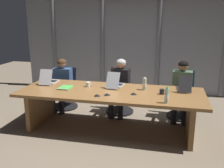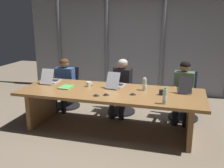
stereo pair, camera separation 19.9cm
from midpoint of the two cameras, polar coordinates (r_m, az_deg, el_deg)
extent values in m
plane|color=#7F705B|center=(4.76, -1.53, -10.17)|extent=(12.33, 12.33, 0.00)
cube|color=olive|center=(4.51, -1.59, -1.89)|extent=(3.28, 1.19, 0.05)
cube|color=black|center=(4.53, -1.58, -2.67)|extent=(2.79, 0.10, 0.06)
cube|color=brown|center=(5.14, -16.81, -4.75)|extent=(0.08, 1.01, 0.69)
cube|color=brown|center=(4.51, 15.99, -7.49)|extent=(0.08, 1.01, 0.69)
cube|color=gray|center=(6.88, 3.90, 10.39)|extent=(6.16, 0.10, 2.96)
cylinder|color=slate|center=(7.53, -13.75, 10.40)|extent=(0.12, 0.12, 2.90)
cylinder|color=slate|center=(7.01, -3.03, 10.49)|extent=(0.12, 0.12, 2.90)
cylinder|color=slate|center=(6.75, 9.65, 10.13)|extent=(0.12, 0.12, 2.90)
cube|color=#BCBCC1|center=(5.27, -14.72, 0.50)|extent=(0.26, 0.34, 0.02)
cube|color=black|center=(5.29, -14.62, 0.67)|extent=(0.22, 0.19, 0.00)
cube|color=#BCBCC1|center=(5.03, -15.92, 1.49)|extent=(0.25, 0.16, 0.28)
cube|color=black|center=(5.04, -15.90, 1.54)|extent=(0.23, 0.14, 0.25)
cube|color=#A8ADB7|center=(4.84, -0.10, -0.27)|extent=(0.27, 0.36, 0.02)
cube|color=black|center=(4.86, -0.01, -0.09)|extent=(0.22, 0.20, 0.00)
cube|color=#A8ADB7|center=(4.58, -1.06, 0.80)|extent=(0.25, 0.17, 0.29)
cube|color=black|center=(4.59, -1.04, 0.85)|extent=(0.23, 0.15, 0.26)
cube|color=#2D2D33|center=(4.73, 14.66, -1.14)|extent=(0.24, 0.33, 0.02)
cube|color=black|center=(4.75, 14.64, -0.94)|extent=(0.20, 0.19, 0.00)
cube|color=#2D2D33|center=(4.49, 15.03, -0.04)|extent=(0.23, 0.13, 0.28)
cube|color=black|center=(4.50, 15.02, 0.00)|extent=(0.20, 0.11, 0.25)
cube|color=#2D2D38|center=(5.84, -11.82, -1.44)|extent=(0.54, 0.54, 0.08)
cube|color=#2D2D38|center=(5.95, -10.82, 1.61)|extent=(0.44, 0.17, 0.46)
cylinder|color=#262628|center=(5.90, -11.72, -3.33)|extent=(0.05, 0.05, 0.33)
cylinder|color=black|center=(5.96, -11.63, -5.00)|extent=(0.60, 0.60, 0.04)
cube|color=#511E19|center=(5.44, 0.74, -2.35)|extent=(0.54, 0.54, 0.08)
cube|color=#511E19|center=(5.57, 0.93, 1.19)|extent=(0.44, 0.18, 0.51)
cylinder|color=#262628|center=(5.50, 0.74, -4.36)|extent=(0.05, 0.05, 0.33)
cylinder|color=black|center=(5.56, 0.73, -6.14)|extent=(0.60, 0.60, 0.04)
cube|color=navy|center=(5.33, 14.61, -3.21)|extent=(0.50, 0.50, 0.08)
cube|color=navy|center=(5.46, 14.84, 0.40)|extent=(0.44, 0.13, 0.50)
cylinder|color=#262628|center=(5.39, 14.47, -5.26)|extent=(0.05, 0.05, 0.33)
cylinder|color=black|center=(5.46, 14.34, -7.06)|extent=(0.60, 0.60, 0.04)
cube|color=#335184|center=(5.75, -12.10, 1.17)|extent=(0.42, 0.24, 0.48)
sphere|color=#8C6647|center=(5.68, -12.29, 4.57)|extent=(0.20, 0.20, 0.20)
ellipsoid|color=#472D19|center=(5.68, -12.31, 4.82)|extent=(0.21, 0.21, 0.15)
cylinder|color=#335184|center=(5.68, -10.51, 1.59)|extent=(0.08, 0.14, 0.27)
cylinder|color=#8C6647|center=(5.52, -11.22, -0.09)|extent=(0.08, 0.30, 0.06)
cylinder|color=#335184|center=(5.81, -13.71, 1.71)|extent=(0.08, 0.14, 0.27)
cylinder|color=#8C6647|center=(5.65, -14.49, 0.07)|extent=(0.08, 0.30, 0.06)
cylinder|color=#262833|center=(5.61, -11.78, -2.02)|extent=(0.15, 0.41, 0.13)
cylinder|color=#262833|center=(5.51, -12.37, -4.57)|extent=(0.11, 0.11, 0.43)
cylinder|color=#262833|center=(5.69, -13.65, -1.90)|extent=(0.15, 0.41, 0.13)
cylinder|color=#262833|center=(5.59, -14.27, -4.41)|extent=(0.11, 0.11, 0.43)
cube|color=black|center=(5.33, 0.97, 0.69)|extent=(0.37, 0.25, 0.53)
sphere|color=tan|center=(5.25, 0.99, 4.61)|extent=(0.20, 0.20, 0.20)
ellipsoid|color=#B2ADA8|center=(5.25, 0.99, 4.88)|extent=(0.21, 0.21, 0.15)
cylinder|color=black|center=(5.27, 2.51, 1.35)|extent=(0.08, 0.14, 0.27)
cylinder|color=tan|center=(5.11, 1.88, -0.46)|extent=(0.09, 0.30, 0.06)
cylinder|color=black|center=(5.36, -0.54, 1.57)|extent=(0.08, 0.14, 0.27)
cylinder|color=tan|center=(5.19, -1.26, -0.19)|extent=(0.09, 0.30, 0.06)
cylinder|color=#262833|center=(5.20, 1.38, -3.05)|extent=(0.16, 0.41, 0.13)
cylinder|color=#262833|center=(5.10, 0.79, -5.81)|extent=(0.11, 0.11, 0.43)
cylinder|color=#262833|center=(5.26, -0.72, -2.85)|extent=(0.16, 0.41, 0.13)
cylinder|color=#262833|center=(5.16, -1.35, -5.57)|extent=(0.11, 0.11, 0.43)
cube|color=#4C6B4C|center=(5.22, 14.52, -0.04)|extent=(0.39, 0.25, 0.54)
sphere|color=#8C6647|center=(5.14, 14.79, 4.00)|extent=(0.20, 0.20, 0.20)
ellipsoid|color=black|center=(5.14, 14.81, 4.27)|extent=(0.21, 0.21, 0.15)
cylinder|color=#4C6B4C|center=(5.20, 16.32, 0.66)|extent=(0.08, 0.14, 0.27)
cylinder|color=#8C6647|center=(5.02, 16.15, -1.19)|extent=(0.09, 0.30, 0.06)
cylinder|color=#4C6B4C|center=(5.21, 12.83, 0.93)|extent=(0.08, 0.14, 0.27)
cylinder|color=#8C6647|center=(5.04, 12.54, -0.91)|extent=(0.09, 0.30, 0.06)
cylinder|color=#262833|center=(5.11, 15.28, -3.92)|extent=(0.16, 0.41, 0.13)
cylinder|color=#262833|center=(5.01, 15.02, -6.76)|extent=(0.11, 0.11, 0.43)
cylinder|color=#262833|center=(5.12, 13.05, -3.74)|extent=(0.16, 0.41, 0.13)
cylinder|color=#262833|center=(5.02, 12.73, -6.57)|extent=(0.11, 0.11, 0.43)
cylinder|color=#ADD1B2|center=(3.91, 10.84, -2.66)|extent=(0.06, 0.06, 0.23)
cylinder|color=white|center=(3.91, 10.83, -2.82)|extent=(0.06, 0.06, 0.07)
cylinder|color=green|center=(3.87, 10.93, -0.86)|extent=(0.03, 0.03, 0.02)
cylinder|color=#ADD1B2|center=(4.56, 6.13, -0.04)|extent=(0.07, 0.07, 0.21)
cylinder|color=white|center=(4.56, 6.13, -0.17)|extent=(0.07, 0.07, 0.06)
cylinder|color=white|center=(4.53, 6.17, 1.40)|extent=(0.04, 0.04, 0.02)
cylinder|color=black|center=(4.36, 9.93, -1.72)|extent=(0.08, 0.08, 0.09)
torus|color=black|center=(4.36, 10.61, -1.76)|extent=(0.06, 0.01, 0.06)
cylinder|color=white|center=(4.79, -6.64, -0.10)|extent=(0.09, 0.09, 0.09)
torus|color=white|center=(4.77, -6.01, -0.14)|extent=(0.06, 0.01, 0.06)
cone|color=black|center=(4.25, -2.52, -2.33)|extent=(0.11, 0.11, 0.03)
cone|color=black|center=(4.30, 3.57, -2.16)|extent=(0.11, 0.11, 0.03)
cone|color=black|center=(4.22, -4.76, -2.53)|extent=(0.11, 0.11, 0.03)
cube|color=#4CB74C|center=(4.78, -11.68, -0.80)|extent=(0.22, 0.30, 0.02)
cylinder|color=silver|center=(4.65, -12.45, -1.15)|extent=(0.21, 0.02, 0.01)
camera|label=1|loc=(0.10, -91.25, -0.33)|focal=40.38mm
camera|label=2|loc=(0.10, 88.75, 0.33)|focal=40.38mm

